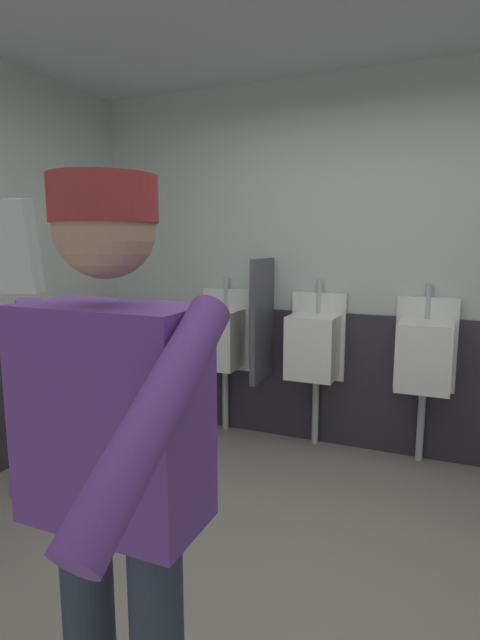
{
  "coord_description": "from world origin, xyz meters",
  "views": [
    {
      "loc": [
        0.57,
        -1.73,
        1.52
      ],
      "look_at": [
        -0.09,
        -0.19,
        1.25
      ],
      "focal_mm": 27.56,
      "sensor_mm": 36.0,
      "label": 1
    }
  ],
  "objects_px": {
    "urinal_left": "(220,338)",
    "urinal_middle": "(314,345)",
    "urinal_right": "(424,355)",
    "person": "(112,453)",
    "cell_phone": "(12,247)"
  },
  "relations": [
    {
      "from": "urinal_left",
      "to": "person",
      "type": "distance_m",
      "value": 2.63
    },
    {
      "from": "urinal_middle",
      "to": "urinal_right",
      "type": "xyz_separation_m",
      "value": [
        0.75,
        0.0,
        0.0
      ]
    },
    {
      "from": "urinal_left",
      "to": "urinal_middle",
      "type": "bearing_deg",
      "value": 0.0
    },
    {
      "from": "urinal_left",
      "to": "urinal_right",
      "type": "height_order",
      "value": "same"
    },
    {
      "from": "urinal_right",
      "to": "cell_phone",
      "type": "relative_size",
      "value": 11.27
    },
    {
      "from": "urinal_middle",
      "to": "cell_phone",
      "type": "distance_m",
      "value": 3.08
    },
    {
      "from": "urinal_left",
      "to": "urinal_middle",
      "type": "relative_size",
      "value": 1.0
    },
    {
      "from": "urinal_middle",
      "to": "person",
      "type": "distance_m",
      "value": 2.48
    },
    {
      "from": "urinal_right",
      "to": "person",
      "type": "xyz_separation_m",
      "value": [
        -0.62,
        -2.47,
        0.22
      ]
    },
    {
      "from": "urinal_middle",
      "to": "urinal_right",
      "type": "relative_size",
      "value": 1.0
    },
    {
      "from": "person",
      "to": "cell_phone",
      "type": "relative_size",
      "value": 15.18
    },
    {
      "from": "urinal_middle",
      "to": "cell_phone",
      "type": "relative_size",
      "value": 11.27
    },
    {
      "from": "urinal_left",
      "to": "person",
      "type": "xyz_separation_m",
      "value": [
        0.88,
        -2.47,
        0.22
      ]
    },
    {
      "from": "urinal_middle",
      "to": "urinal_right",
      "type": "distance_m",
      "value": 0.75
    },
    {
      "from": "urinal_middle",
      "to": "person",
      "type": "height_order",
      "value": "person"
    }
  ]
}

